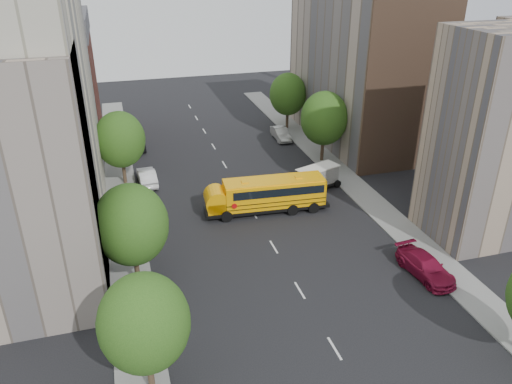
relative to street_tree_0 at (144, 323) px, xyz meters
name	(u,v)px	position (x,y,z in m)	size (l,w,h in m)	color
ground	(266,235)	(11.00, 14.00, -4.64)	(120.00, 120.00, 0.00)	black
sidewalk_left	(125,225)	(-0.50, 19.00, -4.58)	(3.00, 80.00, 0.12)	slate
sidewalk_right	(362,193)	(22.50, 19.00, -4.58)	(3.00, 80.00, 0.12)	slate
lane_markings	(238,187)	(11.00, 24.00, -4.64)	(0.15, 64.00, 0.01)	silver
building_left_cream	(24,120)	(-7.00, 20.00, 5.36)	(10.00, 26.00, 20.00)	beige
building_left_redbrick	(53,93)	(-7.00, 42.00, 1.86)	(10.00, 15.00, 13.00)	maroon
building_left_near	(8,194)	(-7.00, 9.50, 3.86)	(10.00, 7.00, 17.00)	tan
building_right_near	(501,138)	(29.00, 9.50, 3.86)	(10.00, 7.00, 17.00)	tan
building_right_far	(360,68)	(29.00, 34.00, 4.36)	(10.00, 22.00, 18.00)	tan
building_right_sidewall	(409,90)	(29.00, 23.00, 4.36)	(10.10, 0.30, 18.00)	brown
street_tree_0	(144,323)	(0.00, 0.00, 0.00)	(4.80, 4.80, 7.41)	#38281C
street_tree_1	(131,225)	(0.00, 10.00, 0.31)	(5.12, 5.12, 7.90)	#38281C
street_tree_2	(120,140)	(0.00, 28.00, 0.19)	(4.99, 4.99, 7.71)	#38281C
street_tree_4	(324,118)	(22.00, 28.00, 0.43)	(5.25, 5.25, 8.10)	#38281C
street_tree_5	(288,94)	(22.00, 40.00, 0.06)	(4.86, 4.86, 7.51)	#38281C
school_bus	(265,194)	(12.16, 18.15, -2.83)	(11.64, 3.54, 3.24)	black
safari_truck	(314,179)	(18.21, 21.11, -3.39)	(5.85, 3.65, 2.37)	black
parked_car_0	(163,305)	(1.40, 6.25, -3.98)	(1.57, 3.89, 1.33)	#BBBBC2
parked_car_1	(147,177)	(2.20, 27.31, -3.84)	(1.69, 4.84, 1.59)	white
parked_car_2	(134,142)	(1.63, 38.10, -3.89)	(2.50, 5.43, 1.51)	black
parked_car_3	(425,266)	(20.60, 5.17, -3.87)	(2.17, 5.33, 1.55)	maroon
parked_car_5	(281,134)	(19.80, 36.16, -3.89)	(1.60, 4.58, 1.51)	#9F9E99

